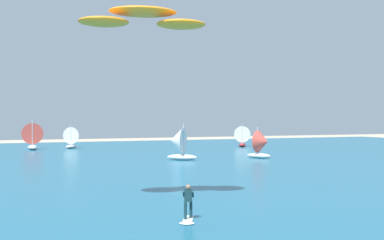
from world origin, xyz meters
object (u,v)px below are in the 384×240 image
object	(u,v)px
sailboat_far_right	(32,136)
sailboat_leading	(178,143)
kitesurfer	(188,208)
kite	(143,19)
sailboat_near_shore	(73,137)
sailboat_anchored_offshore	(262,144)
sailboat_heeled_over	(242,136)

from	to	relation	value
sailboat_far_right	sailboat_leading	bearing A→B (deg)	-60.75
kitesurfer	sailboat_far_right	size ratio (longest dim) A/B	0.43
kite	sailboat_near_shore	xyz separation A→B (m)	(3.37, 52.10, -8.72)
sailboat_anchored_offshore	sailboat_far_right	distance (m)	37.30
kitesurfer	sailboat_leading	size ratio (longest dim) A/B	0.47
kite	sailboat_far_right	distance (m)	52.29
kitesurfer	sailboat_near_shore	bearing A→B (deg)	87.39
kitesurfer	kite	distance (m)	11.07
sailboat_anchored_offshore	sailboat_heeled_over	bearing A→B (deg)	67.20
sailboat_leading	sailboat_near_shore	bearing A→B (deg)	107.32
kite	sailboat_leading	size ratio (longest dim) A/B	1.77
sailboat_far_right	sailboat_anchored_offshore	bearing A→B (deg)	-48.12
sailboat_near_shore	sailboat_far_right	distance (m)	6.33
kitesurfer	sailboat_leading	xyz separation A→B (m)	(10.91, 30.37, 1.34)
kite	sailboat_anchored_offshore	distance (m)	33.52
sailboat_leading	sailboat_heeled_over	distance (m)	28.13
kitesurfer	sailboat_anchored_offshore	bearing A→B (deg)	53.53
sailboat_leading	sailboat_anchored_offshore	size ratio (longest dim) A/B	1.12
kitesurfer	kite	world-z (taller)	kite
sailboat_leading	sailboat_far_right	xyz separation A→B (m)	(-14.61, 26.08, 0.18)
kitesurfer	sailboat_leading	world-z (taller)	sailboat_leading
kitesurfer	sailboat_anchored_offshore	world-z (taller)	sailboat_anchored_offshore
sailboat_anchored_offshore	sailboat_heeled_over	xyz separation A→B (m)	(9.23, 21.95, 0.07)
sailboat_leading	sailboat_anchored_offshore	distance (m)	10.43
sailboat_leading	sailboat_anchored_offshore	bearing A→B (deg)	-9.35
kitesurfer	sailboat_heeled_over	world-z (taller)	sailboat_heeled_over
sailboat_heeled_over	sailboat_far_right	size ratio (longest dim) A/B	0.85
kite	sailboat_leading	world-z (taller)	kite
sailboat_far_right	kitesurfer	bearing A→B (deg)	-86.25
kitesurfer	sailboat_anchored_offshore	distance (m)	35.68
sailboat_anchored_offshore	sailboat_far_right	world-z (taller)	sailboat_far_right
sailboat_leading	sailboat_near_shore	world-z (taller)	sailboat_leading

